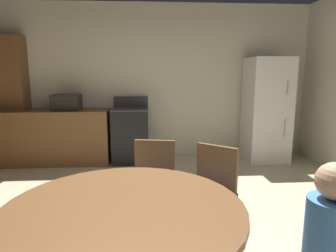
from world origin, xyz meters
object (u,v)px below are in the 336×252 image
(oven_range, at_px, (131,135))
(chair_northeast, at_px, (210,190))
(microwave, at_px, (67,102))
(dining_table, at_px, (124,231))
(chair_north, at_px, (153,182))
(refrigerator, at_px, (266,110))

(oven_range, xyz_separation_m, chair_northeast, (0.84, -2.54, 0.03))
(oven_range, xyz_separation_m, microwave, (-1.04, -0.00, 0.56))
(microwave, distance_m, dining_table, 3.57)
(chair_north, bearing_deg, refrigerator, 148.47)
(microwave, relative_size, dining_table, 0.33)
(refrigerator, height_order, microwave, refrigerator)
(chair_north, bearing_deg, dining_table, 0.00)
(refrigerator, relative_size, chair_north, 2.02)
(oven_range, height_order, microwave, microwave)
(oven_range, bearing_deg, chair_north, -81.27)
(microwave, bearing_deg, chair_northeast, -53.47)
(chair_north, distance_m, chair_northeast, 0.53)
(microwave, bearing_deg, refrigerator, -0.85)
(chair_north, bearing_deg, microwave, -139.34)
(chair_north, xyz_separation_m, chair_northeast, (0.48, -0.22, 0.00))
(dining_table, bearing_deg, chair_north, 80.42)
(dining_table, bearing_deg, oven_range, 93.17)
(refrigerator, distance_m, dining_table, 3.93)
(microwave, bearing_deg, dining_table, -69.83)
(refrigerator, bearing_deg, oven_range, 178.68)
(refrigerator, height_order, dining_table, refrigerator)
(refrigerator, xyz_separation_m, chair_northeast, (-1.49, -2.48, -0.38))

